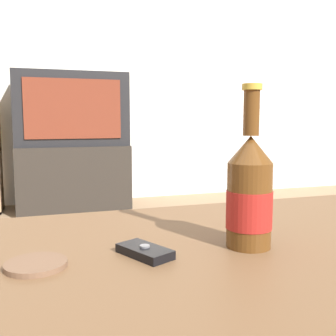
# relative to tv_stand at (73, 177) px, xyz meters

# --- Properties ---
(back_wall) EXTENTS (8.00, 0.05, 2.60)m
(back_wall) POSITION_rel_tv_stand_xyz_m (0.03, 0.32, 1.04)
(back_wall) COLOR silver
(back_wall) RESTS_ON ground_plane
(coffee_table) EXTENTS (1.11, 0.83, 0.50)m
(coffee_table) POSITION_rel_tv_stand_xyz_m (0.03, -2.71, 0.17)
(coffee_table) COLOR brown
(coffee_table) RESTS_ON ground_plane
(tv_stand) EXTENTS (0.85, 0.48, 0.51)m
(tv_stand) POSITION_rel_tv_stand_xyz_m (0.00, 0.00, 0.00)
(tv_stand) COLOR #28231E
(tv_stand) RESTS_ON ground_plane
(television) EXTENTS (0.85, 0.41, 0.56)m
(television) POSITION_rel_tv_stand_xyz_m (-0.00, -0.00, 0.54)
(television) COLOR black
(television) RESTS_ON tv_stand
(beer_bottle) EXTENTS (0.08, 0.08, 0.27)m
(beer_bottle) POSITION_rel_tv_stand_xyz_m (0.09, -2.63, 0.33)
(beer_bottle) COLOR #563314
(beer_bottle) RESTS_ON coffee_table
(cell_phone) EXTENTS (0.08, 0.10, 0.02)m
(cell_phone) POSITION_rel_tv_stand_xyz_m (-0.09, -2.62, 0.25)
(cell_phone) COLOR black
(cell_phone) RESTS_ON coffee_table
(coaster) EXTENTS (0.09, 0.09, 0.01)m
(coaster) POSITION_rel_tv_stand_xyz_m (-0.25, -2.61, 0.25)
(coaster) COLOR brown
(coaster) RESTS_ON coffee_table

